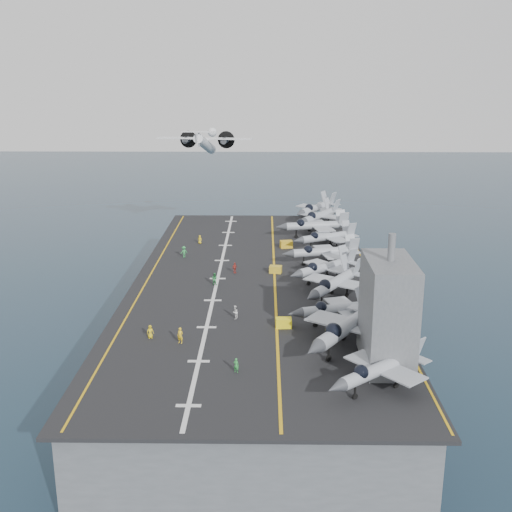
{
  "coord_description": "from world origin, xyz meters",
  "views": [
    {
      "loc": [
        1.46,
        -96.2,
        42.07
      ],
      "look_at": [
        0.0,
        4.0,
        13.0
      ],
      "focal_mm": 45.0,
      "sensor_mm": 36.0,
      "label": 1
    }
  ],
  "objects_px": {
    "transport_plane": "(205,144)",
    "island_superstructure": "(388,300)",
    "fighter_jet_0": "(380,367)",
    "tow_cart_a": "(284,323)"
  },
  "relations": [
    {
      "from": "island_superstructure",
      "to": "transport_plane",
      "type": "height_order",
      "value": "transport_plane"
    },
    {
      "from": "fighter_jet_0",
      "to": "transport_plane",
      "type": "relative_size",
      "value": 0.65
    },
    {
      "from": "fighter_jet_0",
      "to": "tow_cart_a",
      "type": "relative_size",
      "value": 7.63
    },
    {
      "from": "tow_cart_a",
      "to": "transport_plane",
      "type": "bearing_deg",
      "value": 102.4
    },
    {
      "from": "island_superstructure",
      "to": "fighter_jet_0",
      "type": "xyz_separation_m",
      "value": [
        -1.65,
        -5.95,
        -5.2
      ]
    },
    {
      "from": "transport_plane",
      "to": "island_superstructure",
      "type": "bearing_deg",
      "value": -72.1
    },
    {
      "from": "tow_cart_a",
      "to": "transport_plane",
      "type": "xyz_separation_m",
      "value": [
        -16.69,
        75.89,
        14.34
      ]
    },
    {
      "from": "fighter_jet_0",
      "to": "transport_plane",
      "type": "height_order",
      "value": "transport_plane"
    },
    {
      "from": "transport_plane",
      "to": "fighter_jet_0",
      "type": "bearing_deg",
      "value": -74.14
    },
    {
      "from": "fighter_jet_0",
      "to": "island_superstructure",
      "type": "bearing_deg",
      "value": 74.51
    }
  ]
}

